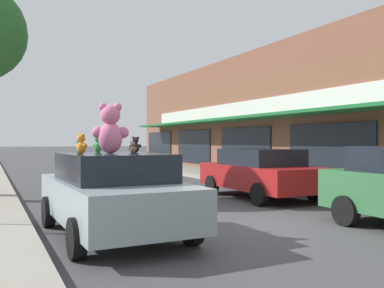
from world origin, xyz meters
TOP-DOWN VIEW (x-y plane):
  - ground_plane at (0.00, 0.00)m, footprint 260.00×260.00m
  - plush_art_car at (-2.67, 0.32)m, footprint 2.19×4.35m
  - teddy_bear_giant at (-2.73, 0.31)m, footprint 0.71×0.49m
  - teddy_bear_teal at (-3.29, 0.36)m, footprint 0.16×0.19m
  - teddy_bear_orange at (-3.30, 0.10)m, footprint 0.21×0.27m
  - teddy_bear_black at (-2.14, 0.62)m, footprint 0.24×0.16m
  - teddy_bear_brown at (-2.29, 0.32)m, footprint 0.17×0.11m
  - teddy_bear_green at (-2.72, 1.31)m, footprint 0.24×0.24m
  - teddy_bear_blue at (-2.04, 1.15)m, footprint 0.17×0.13m
  - parked_car_far_center at (2.78, 3.46)m, footprint 2.13×4.33m

SIDE VIEW (x-z plane):
  - ground_plane at x=0.00m, z-range 0.00..0.00m
  - parked_car_far_center at x=2.78m, z-range 0.04..1.54m
  - plush_art_car at x=-2.67m, z-range 0.04..1.56m
  - teddy_bear_brown at x=-2.29m, z-range 1.51..1.73m
  - teddy_bear_blue at x=-2.04m, z-range 1.51..1.75m
  - teddy_bear_teal at x=-3.29m, z-range 1.51..1.77m
  - teddy_bear_black at x=-2.14m, z-range 1.51..1.83m
  - teddy_bear_green at x=-2.72m, z-range 1.51..1.87m
  - teddy_bear_orange at x=-3.30m, z-range 1.51..1.87m
  - teddy_bear_giant at x=-2.73m, z-range 1.50..2.43m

